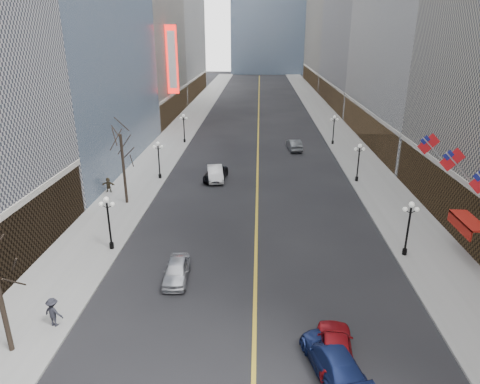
# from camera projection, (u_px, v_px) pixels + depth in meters

# --- Properties ---
(sidewalk_east) EXTENTS (6.00, 230.00, 0.15)m
(sidewalk_east) POSITION_uv_depth(u_px,v_px,m) (342.00, 139.00, 71.36)
(sidewalk_east) COLOR gray
(sidewalk_east) RESTS_ON ground
(sidewalk_west) EXTENTS (6.00, 230.00, 0.15)m
(sidewalk_west) POSITION_uv_depth(u_px,v_px,m) (176.00, 137.00, 72.52)
(sidewalk_west) COLOR gray
(sidewalk_west) RESTS_ON ground
(lane_line) EXTENTS (0.25, 200.00, 0.02)m
(lane_line) POSITION_uv_depth(u_px,v_px,m) (258.00, 126.00, 81.32)
(lane_line) COLOR gold
(lane_line) RESTS_ON ground
(streetlamp_east_1) EXTENTS (1.26, 0.44, 4.52)m
(streetlamp_east_1) POSITION_uv_depth(u_px,v_px,m) (409.00, 223.00, 33.04)
(streetlamp_east_1) COLOR black
(streetlamp_east_1) RESTS_ON sidewalk_east
(streetlamp_east_2) EXTENTS (1.26, 0.44, 4.52)m
(streetlamp_east_2) POSITION_uv_depth(u_px,v_px,m) (359.00, 159.00, 49.88)
(streetlamp_east_2) COLOR black
(streetlamp_east_2) RESTS_ON sidewalk_east
(streetlamp_east_3) EXTENTS (1.26, 0.44, 4.52)m
(streetlamp_east_3) POSITION_uv_depth(u_px,v_px,m) (334.00, 127.00, 66.72)
(streetlamp_east_3) COLOR black
(streetlamp_east_3) RESTS_ON sidewalk_east
(streetlamp_west_1) EXTENTS (1.26, 0.44, 4.52)m
(streetlamp_west_1) POSITION_uv_depth(u_px,v_px,m) (108.00, 218.00, 34.02)
(streetlamp_west_1) COLOR black
(streetlamp_west_1) RESTS_ON sidewalk_west
(streetlamp_west_2) EXTENTS (1.26, 0.44, 4.52)m
(streetlamp_west_2) POSITION_uv_depth(u_px,v_px,m) (159.00, 156.00, 50.86)
(streetlamp_west_2) COLOR black
(streetlamp_west_2) RESTS_ON sidewalk_west
(streetlamp_west_3) EXTENTS (1.26, 0.44, 4.52)m
(streetlamp_west_3) POSITION_uv_depth(u_px,v_px,m) (184.00, 125.00, 67.70)
(streetlamp_west_3) COLOR black
(streetlamp_west_3) RESTS_ON sidewalk_west
(flag_4) EXTENTS (2.87, 0.12, 2.87)m
(flag_4) POSITION_uv_depth(u_px,v_px,m) (454.00, 162.00, 33.23)
(flag_4) COLOR #B2B2B7
(flag_4) RESTS_ON ground
(flag_5) EXTENTS (2.87, 0.12, 2.87)m
(flag_5) POSITION_uv_depth(u_px,v_px,m) (430.00, 146.00, 37.91)
(flag_5) COLOR #B2B2B7
(flag_5) RESTS_ON ground
(awning_c) EXTENTS (1.40, 4.00, 0.93)m
(awning_c) POSITION_uv_depth(u_px,v_px,m) (466.00, 222.00, 32.80)
(awning_c) COLOR maroon
(awning_c) RESTS_ON ground
(theatre_marquee) EXTENTS (2.00, 0.55, 12.00)m
(theatre_marquee) POSITION_uv_depth(u_px,v_px,m) (172.00, 60.00, 77.77)
(theatre_marquee) COLOR red
(theatre_marquee) RESTS_ON ground
(tree_west_far) EXTENTS (3.60, 3.60, 7.92)m
(tree_west_far) POSITION_uv_depth(u_px,v_px,m) (121.00, 145.00, 42.27)
(tree_west_far) COLOR #2D231C
(tree_west_far) RESTS_ON sidewalk_west
(car_nb_near) EXTENTS (1.94, 4.39, 1.47)m
(car_nb_near) POSITION_uv_depth(u_px,v_px,m) (176.00, 270.00, 30.60)
(car_nb_near) COLOR #B8BAC1
(car_nb_near) RESTS_ON ground
(car_nb_mid) EXTENTS (2.54, 5.26, 1.66)m
(car_nb_mid) POSITION_uv_depth(u_px,v_px,m) (215.00, 173.00, 51.36)
(car_nb_mid) COLOR silver
(car_nb_mid) RESTS_ON ground
(car_nb_far) EXTENTS (2.81, 5.39, 1.45)m
(car_nb_far) POSITION_uv_depth(u_px,v_px,m) (216.00, 174.00, 51.41)
(car_nb_far) COLOR black
(car_nb_far) RESTS_ON ground
(car_sb_near) EXTENTS (3.44, 5.72, 1.55)m
(car_sb_near) POSITION_uv_depth(u_px,v_px,m) (333.00, 359.00, 22.27)
(car_sb_near) COLOR navy
(car_sb_near) RESTS_ON ground
(car_sb_mid) EXTENTS (2.41, 4.94, 1.62)m
(car_sb_mid) POSITION_uv_depth(u_px,v_px,m) (335.00, 347.00, 23.07)
(car_sb_mid) COLOR maroon
(car_sb_mid) RESTS_ON ground
(car_sb_far) EXTENTS (2.26, 5.05, 1.61)m
(car_sb_far) POSITION_uv_depth(u_px,v_px,m) (294.00, 145.00, 64.43)
(car_sb_far) COLOR #54585C
(car_sb_far) RESTS_ON ground
(ped_west_walk) EXTENTS (1.30, 0.80, 1.87)m
(ped_west_walk) POSITION_uv_depth(u_px,v_px,m) (53.00, 312.00, 25.48)
(ped_west_walk) COLOR #22232B
(ped_west_walk) RESTS_ON sidewalk_west
(ped_west_far) EXTENTS (1.54, 0.46, 1.66)m
(ped_west_far) POSITION_uv_depth(u_px,v_px,m) (108.00, 185.00, 47.04)
(ped_west_far) COLOR #332B1C
(ped_west_far) RESTS_ON sidewalk_west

